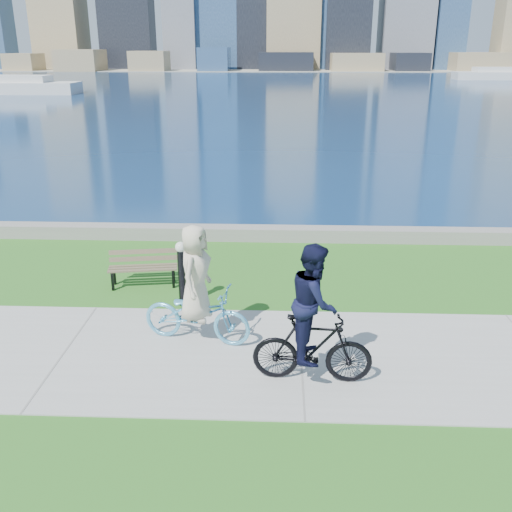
{
  "coord_description": "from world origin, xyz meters",
  "views": [
    {
      "loc": [
        -0.4,
        -8.36,
        4.88
      ],
      "look_at": [
        -0.83,
        1.91,
        1.1
      ],
      "focal_mm": 40.0,
      "sensor_mm": 36.0,
      "label": 1
    }
  ],
  "objects_px": {
    "park_bench": "(143,265)",
    "cyclist_woman": "(196,299)",
    "bollard_lamp": "(182,269)",
    "cyclist_man": "(313,326)"
  },
  "relations": [
    {
      "from": "park_bench",
      "to": "bollard_lamp",
      "type": "height_order",
      "value": "bollard_lamp"
    },
    {
      "from": "bollard_lamp",
      "to": "cyclist_man",
      "type": "height_order",
      "value": "cyclist_man"
    },
    {
      "from": "park_bench",
      "to": "cyclist_woman",
      "type": "relative_size",
      "value": 0.72
    },
    {
      "from": "park_bench",
      "to": "cyclist_man",
      "type": "relative_size",
      "value": 0.68
    },
    {
      "from": "park_bench",
      "to": "cyclist_woman",
      "type": "bearing_deg",
      "value": -67.33
    },
    {
      "from": "cyclist_man",
      "to": "cyclist_woman",
      "type": "bearing_deg",
      "value": 61.83
    },
    {
      "from": "park_bench",
      "to": "cyclist_man",
      "type": "bearing_deg",
      "value": -55.63
    },
    {
      "from": "cyclist_woman",
      "to": "cyclist_man",
      "type": "relative_size",
      "value": 0.95
    },
    {
      "from": "cyclist_woman",
      "to": "cyclist_man",
      "type": "bearing_deg",
      "value": -109.17
    },
    {
      "from": "park_bench",
      "to": "bollard_lamp",
      "type": "relative_size",
      "value": 1.14
    }
  ]
}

